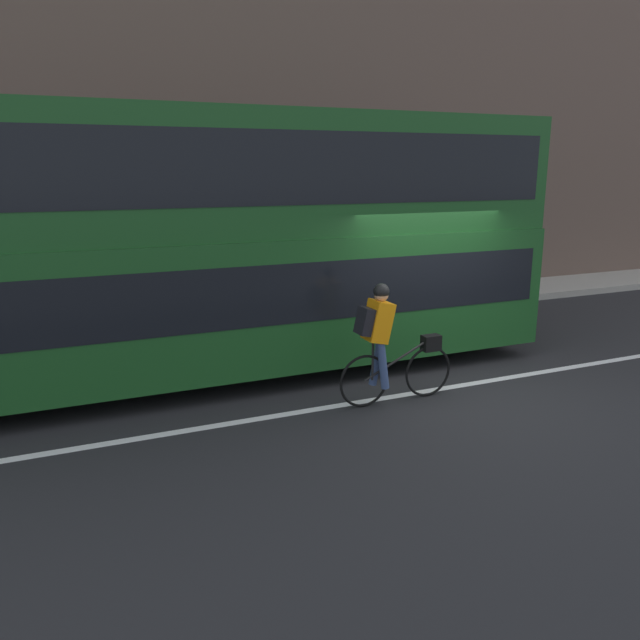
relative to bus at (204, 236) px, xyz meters
name	(u,v)px	position (x,y,z in m)	size (l,w,h in m)	color
ground_plane	(453,388)	(3.13, -1.99, -2.16)	(80.00, 80.00, 0.00)	#232326
road_center_line	(451,387)	(3.13, -1.95, -2.16)	(50.00, 0.14, 0.01)	silver
sidewalk_curb	(313,310)	(3.13, 3.25, -2.08)	(60.00, 1.82, 0.16)	#A8A399
building_facade	(294,98)	(3.13, 4.31, 2.47)	(60.00, 0.30, 9.26)	brown
bus	(204,236)	(0.00, 0.00, 0.00)	(10.61, 2.57, 3.93)	black
cyclist_on_bike	(386,340)	(1.92, -2.12, -1.26)	(1.74, 0.32, 1.68)	black
street_sign_post	(476,238)	(7.38, 3.16, -0.67)	(0.36, 0.09, 2.38)	#59595B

